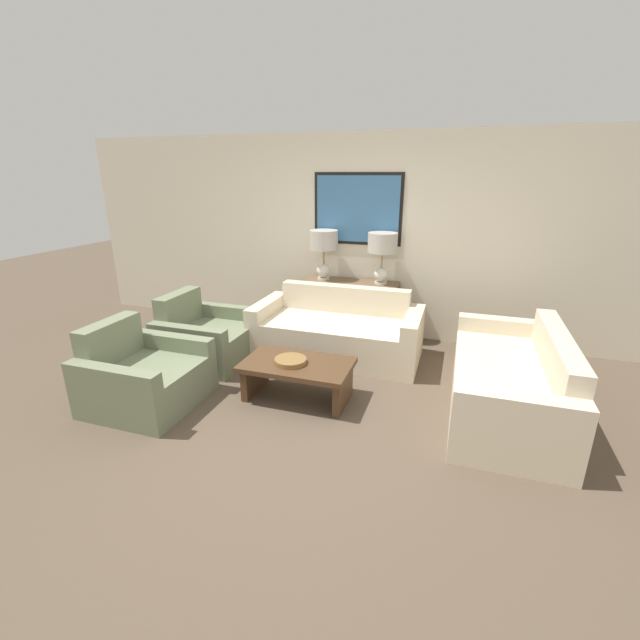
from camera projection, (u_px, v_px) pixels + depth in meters
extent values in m
plane|color=brown|center=(290.00, 419.00, 3.94)|extent=(20.00, 20.00, 0.00)
cube|color=beige|center=(358.00, 237.00, 5.76)|extent=(8.29, 0.10, 2.65)
cube|color=black|center=(357.00, 209.00, 5.59)|extent=(1.18, 0.01, 0.92)
cube|color=teal|center=(357.00, 209.00, 5.59)|extent=(1.10, 0.02, 0.84)
cube|color=brown|center=(351.00, 309.00, 5.82)|extent=(1.24, 0.40, 0.78)
cylinder|color=silver|center=(324.00, 278.00, 5.80)|extent=(0.16, 0.16, 0.02)
sphere|color=silver|center=(324.00, 271.00, 5.77)|extent=(0.19, 0.19, 0.19)
cylinder|color=#8C7A51|center=(324.00, 257.00, 5.71)|extent=(0.02, 0.02, 0.20)
cylinder|color=#B2ADA3|center=(324.00, 240.00, 5.63)|extent=(0.37, 0.37, 0.25)
cylinder|color=silver|center=(381.00, 283.00, 5.57)|extent=(0.16, 0.16, 0.02)
sphere|color=silver|center=(381.00, 275.00, 5.54)|extent=(0.19, 0.19, 0.19)
cylinder|color=#8C7A51|center=(382.00, 260.00, 5.47)|extent=(0.02, 0.02, 0.20)
cylinder|color=#B2ADA3|center=(383.00, 243.00, 5.40)|extent=(0.37, 0.37, 0.25)
cube|color=beige|center=(334.00, 341.00, 5.15)|extent=(1.65, 0.76, 0.46)
cube|color=beige|center=(345.00, 316.00, 5.52)|extent=(1.65, 0.18, 0.80)
cube|color=beige|center=(268.00, 324.00, 5.48)|extent=(0.18, 0.94, 0.63)
cube|color=beige|center=(412.00, 341.00, 4.94)|extent=(0.18, 0.94, 0.63)
cube|color=beige|center=(495.00, 387.00, 4.05)|extent=(0.76, 1.65, 0.46)
cube|color=beige|center=(553.00, 377.00, 3.86)|extent=(0.18, 1.65, 0.80)
cube|color=beige|center=(500.00, 345.00, 4.82)|extent=(0.94, 0.18, 0.63)
cube|color=beige|center=(516.00, 433.00, 3.18)|extent=(0.94, 0.18, 0.63)
cube|color=#4C331E|center=(297.00, 365.00, 4.20)|extent=(1.07, 0.63, 0.05)
cube|color=#4C331E|center=(255.00, 376.00, 4.40)|extent=(0.07, 0.50, 0.34)
cube|color=#4C331E|center=(343.00, 390.00, 4.12)|extent=(0.07, 0.50, 0.34)
cylinder|color=olive|center=(290.00, 361.00, 4.16)|extent=(0.31, 0.31, 0.05)
cube|color=#707A5B|center=(216.00, 345.00, 5.11)|extent=(0.77, 0.69, 0.40)
cube|color=#707A5B|center=(181.00, 325.00, 5.19)|extent=(0.18, 0.69, 0.80)
cube|color=#707A5B|center=(189.00, 351.00, 4.74)|extent=(0.95, 0.14, 0.56)
cube|color=#707A5B|center=(227.00, 326.00, 5.49)|extent=(0.95, 0.14, 0.56)
cube|color=#707A5B|center=(156.00, 385.00, 4.13)|extent=(0.77, 0.69, 0.40)
cube|color=#707A5B|center=(113.00, 360.00, 4.21)|extent=(0.18, 0.69, 0.80)
cube|color=#707A5B|center=(115.00, 397.00, 3.76)|extent=(0.95, 0.14, 0.56)
cube|color=#707A5B|center=(174.00, 360.00, 4.51)|extent=(0.95, 0.14, 0.56)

